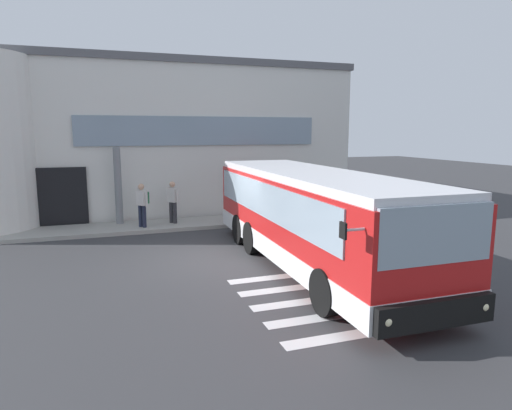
# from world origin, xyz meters

# --- Properties ---
(ground_plane) EXTENTS (80.00, 90.00, 0.02)m
(ground_plane) POSITION_xyz_m (0.00, 0.00, -0.01)
(ground_plane) COLOR #353538
(ground_plane) RESTS_ON ground
(bay_paint_stripes) EXTENTS (4.40, 3.96, 0.01)m
(bay_paint_stripes) POSITION_xyz_m (2.00, -4.20, 0.00)
(bay_paint_stripes) COLOR silver
(bay_paint_stripes) RESTS_ON ground
(terminal_building) EXTENTS (17.99, 13.80, 6.87)m
(terminal_building) POSITION_xyz_m (-0.66, 11.51, 3.42)
(terminal_building) COLOR silver
(terminal_building) RESTS_ON ground
(boarding_curb) EXTENTS (20.19, 2.00, 0.15)m
(boarding_curb) POSITION_xyz_m (0.00, 4.80, 0.07)
(boarding_curb) COLOR #9E9B93
(boarding_curb) RESTS_ON ground
(entry_support_column) EXTENTS (0.28, 0.28, 3.04)m
(entry_support_column) POSITION_xyz_m (-2.53, 5.40, 1.67)
(entry_support_column) COLOR slate
(entry_support_column) RESTS_ON boarding_curb
(bus_main_foreground) EXTENTS (3.15, 10.27, 2.70)m
(bus_main_foreground) POSITION_xyz_m (2.38, -1.83, 1.33)
(bus_main_foreground) COLOR red
(bus_main_foreground) RESTS_ON ground
(passenger_near_column) EXTENTS (0.50, 0.52, 1.68)m
(passenger_near_column) POSITION_xyz_m (-1.71, 4.42, 1.11)
(passenger_near_column) COLOR #1E2338
(passenger_near_column) RESTS_ON boarding_curb
(passenger_by_doorway) EXTENTS (0.42, 0.47, 1.68)m
(passenger_by_doorway) POSITION_xyz_m (-0.50, 4.80, 1.08)
(passenger_by_doorway) COLOR #2D2D33
(passenger_by_doorway) RESTS_ON boarding_curb
(safety_bollard_yellow) EXTENTS (0.18, 0.18, 0.90)m
(safety_bollard_yellow) POSITION_xyz_m (3.49, 3.60, 0.45)
(safety_bollard_yellow) COLOR yellow
(safety_bollard_yellow) RESTS_ON ground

